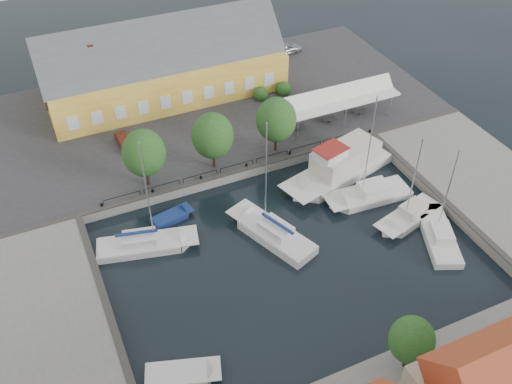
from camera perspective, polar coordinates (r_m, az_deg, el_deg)
ground at (r=52.10m, az=2.73°, el=-5.16°), size 140.00×140.00×0.00m
north_quay at (r=68.47m, az=-5.93°, el=7.78°), size 56.00×26.00×1.00m
west_quay at (r=47.71m, az=-21.19°, el=-13.76°), size 12.00×24.00×1.00m
east_quay at (r=61.62m, az=22.26°, el=0.36°), size 12.00×24.00×1.00m
quay_edge_fittings at (r=54.46m, az=0.56°, el=-1.12°), size 56.00×24.72×0.40m
warehouse at (r=70.38m, az=-9.69°, el=12.08°), size 28.56×14.00×9.55m
tent_canopy at (r=65.41m, az=8.24°, el=9.16°), size 14.00×4.00×2.83m
quay_trees at (r=56.81m, az=-4.36°, el=5.64°), size 18.20×4.20×6.30m
car_silver at (r=80.28m, az=3.07°, el=14.15°), size 4.67×2.38×1.52m
car_red at (r=63.07m, az=-12.98°, el=4.94°), size 1.54×3.84×1.24m
center_sailboat at (r=52.34m, az=1.67°, el=-4.29°), size 5.92×9.55×12.74m
trawler at (r=59.49m, az=8.42°, el=2.47°), size 13.46×7.13×5.00m
east_boat_a at (r=57.60m, az=11.26°, el=-0.38°), size 9.04×3.53×12.43m
east_boat_b at (r=56.08m, az=15.08°, el=-2.46°), size 7.74×4.26×10.31m
east_boat_c at (r=54.78m, az=17.79°, el=-4.38°), size 5.35×8.15×10.20m
west_boat_a at (r=52.44m, az=-11.04°, el=-5.27°), size 9.42×4.59×12.04m
launch_sw at (r=43.90m, az=-7.45°, el=-17.73°), size 5.88×3.68×0.98m
launch_nw at (r=54.94m, az=-8.41°, el=-2.58°), size 4.30×2.43×0.88m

